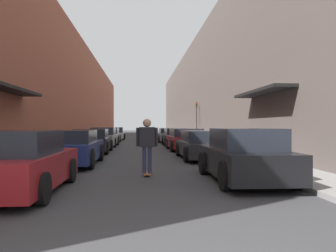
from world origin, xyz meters
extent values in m
plane|color=#38383A|center=(0.00, 27.01, 0.00)|extent=(148.56, 148.56, 0.00)
cube|color=gray|center=(-4.59, 33.76, 0.06)|extent=(1.80, 67.53, 0.12)
cube|color=gray|center=(4.59, 33.76, 0.06)|extent=(1.80, 67.53, 0.12)
cube|color=brown|center=(-7.49, 33.76, 4.88)|extent=(4.00, 67.53, 9.77)
cube|color=black|center=(-5.09, 11.82, 2.90)|extent=(1.00, 4.80, 0.12)
cube|color=#564C47|center=(7.49, 33.76, 5.18)|extent=(4.00, 67.53, 10.36)
cube|color=black|center=(5.09, 11.82, 2.90)|extent=(1.00, 4.80, 0.12)
cube|color=maroon|center=(-2.74, 5.98, 0.51)|extent=(1.87, 4.02, 0.69)
cube|color=#232833|center=(-2.74, 5.78, 1.12)|extent=(1.64, 2.09, 0.52)
cylinder|color=black|center=(-1.84, 7.22, 0.31)|extent=(0.18, 0.62, 0.62)
cylinder|color=black|center=(-1.84, 4.74, 0.31)|extent=(0.18, 0.62, 0.62)
cube|color=navy|center=(-2.58, 11.16, 0.53)|extent=(1.84, 4.51, 0.67)
cube|color=#232833|center=(-2.58, 10.94, 1.09)|extent=(1.61, 2.35, 0.46)
cylinder|color=black|center=(-3.47, 12.56, 0.35)|extent=(0.18, 0.70, 0.70)
cylinder|color=black|center=(-1.69, 12.56, 0.35)|extent=(0.18, 0.70, 0.70)
cylinder|color=black|center=(-3.47, 9.77, 0.35)|extent=(0.18, 0.70, 0.70)
cylinder|color=black|center=(-1.69, 9.77, 0.35)|extent=(0.18, 0.70, 0.70)
cube|color=#232326|center=(-2.66, 16.73, 0.51)|extent=(1.93, 4.03, 0.64)
cube|color=#232833|center=(-2.66, 16.53, 1.07)|extent=(1.68, 2.10, 0.48)
cylinder|color=black|center=(-3.59, 17.98, 0.34)|extent=(0.18, 0.67, 0.67)
cylinder|color=black|center=(-1.74, 17.98, 0.34)|extent=(0.18, 0.67, 0.67)
cylinder|color=black|center=(-3.59, 15.49, 0.34)|extent=(0.18, 0.67, 0.67)
cylinder|color=black|center=(-1.74, 15.49, 0.34)|extent=(0.18, 0.67, 0.67)
cube|color=#B7B7BC|center=(-2.64, 22.36, 0.51)|extent=(1.83, 4.35, 0.67)
cube|color=#232833|center=(-2.64, 22.14, 1.10)|extent=(1.61, 2.26, 0.51)
cylinder|color=black|center=(-3.53, 23.71, 0.32)|extent=(0.18, 0.64, 0.64)
cylinder|color=black|center=(-1.74, 23.71, 0.32)|extent=(0.18, 0.64, 0.64)
cylinder|color=black|center=(-3.53, 21.01, 0.32)|extent=(0.18, 0.64, 0.64)
cylinder|color=black|center=(-1.74, 21.01, 0.32)|extent=(0.18, 0.64, 0.64)
cube|color=gray|center=(-2.73, 27.61, 0.50)|extent=(1.91, 4.27, 0.64)
cube|color=#232833|center=(-2.73, 27.40, 1.06)|extent=(1.63, 2.24, 0.50)
cylinder|color=black|center=(-3.60, 28.92, 0.33)|extent=(0.18, 0.65, 0.65)
cylinder|color=black|center=(-1.85, 28.92, 0.33)|extent=(0.18, 0.65, 0.65)
cylinder|color=black|center=(-3.60, 26.30, 0.33)|extent=(0.18, 0.65, 0.65)
cylinder|color=black|center=(-1.85, 26.30, 0.33)|extent=(0.18, 0.65, 0.65)
cube|color=silver|center=(-2.65, 33.31, 0.48)|extent=(1.94, 4.05, 0.60)
cube|color=#232833|center=(-2.65, 33.11, 1.05)|extent=(1.69, 2.12, 0.54)
cylinder|color=black|center=(-3.57, 34.56, 0.33)|extent=(0.18, 0.65, 0.65)
cylinder|color=black|center=(-1.72, 34.56, 0.33)|extent=(0.18, 0.65, 0.65)
cylinder|color=black|center=(-3.57, 32.06, 0.33)|extent=(0.18, 0.65, 0.65)
cylinder|color=black|center=(-1.72, 32.06, 0.33)|extent=(0.18, 0.65, 0.65)
cube|color=black|center=(2.73, 7.05, 0.53)|extent=(1.80, 4.16, 0.68)
cube|color=#232833|center=(2.73, 6.84, 1.14)|extent=(1.55, 2.18, 0.54)
cylinder|color=black|center=(1.89, 8.32, 0.34)|extent=(0.18, 0.68, 0.68)
cylinder|color=black|center=(3.57, 8.32, 0.34)|extent=(0.18, 0.68, 0.68)
cylinder|color=black|center=(1.89, 5.77, 0.34)|extent=(0.18, 0.68, 0.68)
cylinder|color=black|center=(3.57, 5.77, 0.34)|extent=(0.18, 0.68, 0.68)
cube|color=#232326|center=(2.69, 12.97, 0.47)|extent=(1.78, 4.57, 0.59)
cube|color=#232833|center=(2.69, 12.74, 1.01)|extent=(1.55, 2.38, 0.50)
cylinder|color=black|center=(1.84, 14.38, 0.32)|extent=(0.18, 0.64, 0.64)
cylinder|color=black|center=(3.55, 14.38, 0.32)|extent=(0.18, 0.64, 0.64)
cylinder|color=black|center=(1.84, 11.56, 0.32)|extent=(0.18, 0.64, 0.64)
cylinder|color=black|center=(3.55, 11.56, 0.32)|extent=(0.18, 0.64, 0.64)
cube|color=maroon|center=(2.72, 18.12, 0.51)|extent=(2.08, 4.46, 0.66)
cube|color=#232833|center=(2.72, 17.90, 1.08)|extent=(1.78, 2.34, 0.47)
cylinder|color=black|center=(1.76, 19.49, 0.33)|extent=(0.18, 0.66, 0.66)
cylinder|color=black|center=(3.67, 19.49, 0.33)|extent=(0.18, 0.66, 0.66)
cylinder|color=black|center=(1.76, 16.76, 0.33)|extent=(0.18, 0.66, 0.66)
cylinder|color=black|center=(3.67, 16.76, 0.33)|extent=(0.18, 0.66, 0.66)
cube|color=#232326|center=(2.67, 22.96, 0.49)|extent=(1.89, 4.06, 0.60)
cube|color=#232833|center=(2.67, 22.76, 1.04)|extent=(1.62, 2.12, 0.51)
cylinder|color=black|center=(1.79, 24.20, 0.33)|extent=(0.18, 0.67, 0.67)
cylinder|color=black|center=(3.54, 24.20, 0.33)|extent=(0.18, 0.67, 0.67)
cylinder|color=black|center=(1.79, 21.71, 0.33)|extent=(0.18, 0.67, 0.67)
cylinder|color=black|center=(3.54, 21.71, 0.33)|extent=(0.18, 0.67, 0.67)
cube|color=gray|center=(2.60, 28.07, 0.51)|extent=(1.97, 4.73, 0.66)
cube|color=#232833|center=(2.60, 27.84, 1.05)|extent=(1.72, 2.46, 0.42)
cylinder|color=black|center=(1.65, 29.54, 0.32)|extent=(0.18, 0.65, 0.65)
cylinder|color=black|center=(3.55, 29.54, 0.32)|extent=(0.18, 0.65, 0.65)
cylinder|color=black|center=(1.65, 26.61, 0.32)|extent=(0.18, 0.65, 0.65)
cylinder|color=black|center=(3.55, 26.61, 0.32)|extent=(0.18, 0.65, 0.65)
cube|color=brown|center=(0.18, 8.25, 0.07)|extent=(0.20, 0.78, 0.02)
cylinder|color=beige|center=(0.10, 8.50, 0.03)|extent=(0.03, 0.06, 0.06)
cylinder|color=beige|center=(0.26, 8.50, 0.03)|extent=(0.03, 0.06, 0.06)
cylinder|color=beige|center=(0.10, 8.00, 0.03)|extent=(0.03, 0.06, 0.06)
cylinder|color=beige|center=(0.26, 8.00, 0.03)|extent=(0.03, 0.06, 0.06)
cylinder|color=#2D3351|center=(0.10, 8.25, 0.46)|extent=(0.12, 0.12, 0.78)
cylinder|color=#2D3351|center=(0.26, 8.25, 0.46)|extent=(0.12, 0.12, 0.78)
cube|color=#232328|center=(0.18, 8.25, 1.15)|extent=(0.46, 0.21, 0.59)
sphere|color=tan|center=(0.18, 8.25, 1.57)|extent=(0.25, 0.25, 0.25)
cylinder|color=#232328|center=(-0.10, 8.25, 1.15)|extent=(0.09, 0.09, 0.56)
cylinder|color=#232328|center=(0.46, 8.25, 1.15)|extent=(0.09, 0.09, 0.56)
cylinder|color=#2D2D2D|center=(5.18, 28.32, 1.88)|extent=(0.10, 0.10, 3.52)
cube|color=#332D0F|center=(5.18, 28.32, 3.41)|extent=(0.16, 0.16, 0.45)
sphere|color=red|center=(5.18, 28.23, 3.53)|extent=(0.11, 0.11, 0.11)
camera|label=1|loc=(-0.03, -1.52, 1.49)|focal=35.00mm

